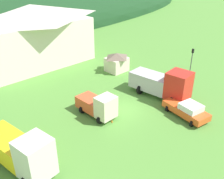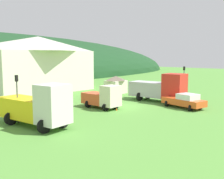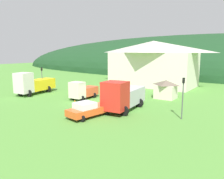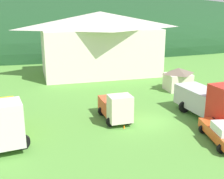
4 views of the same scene
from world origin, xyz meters
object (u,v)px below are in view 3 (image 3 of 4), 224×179
object	(u,v)px
depot_building	(153,63)
traffic_cone_near_pickup	(75,102)
crane_truck_red	(123,96)
flatbed_truck_yellow	(33,84)
traffic_light_west	(42,77)
traffic_light_east	(183,94)
play_shed_cream	(166,89)
light_truck_cream	(82,91)
service_pickup_orange	(88,109)

from	to	relation	value
depot_building	traffic_cone_near_pickup	xyz separation A→B (m)	(-2.75, -20.01, -4.64)
crane_truck_red	flatbed_truck_yellow	bearing A→B (deg)	-96.94
flatbed_truck_yellow	traffic_cone_near_pickup	distance (m)	9.54
traffic_light_west	traffic_light_east	bearing A→B (deg)	-5.15
crane_truck_red	traffic_light_east	distance (m)	6.92
play_shed_cream	crane_truck_red	distance (m)	9.63
depot_building	play_shed_cream	size ratio (longest dim) A/B	5.72
light_truck_cream	flatbed_truck_yellow	bearing A→B (deg)	-81.29
light_truck_cream	traffic_cone_near_pickup	size ratio (longest dim) A/B	8.08
crane_truck_red	depot_building	bearing A→B (deg)	-170.88
play_shed_cream	traffic_cone_near_pickup	distance (m)	13.45
play_shed_cream	crane_truck_red	xyz separation A→B (m)	(-1.68, -9.48, 0.38)
light_truck_cream	traffic_cone_near_pickup	distance (m)	2.24
depot_building	service_pickup_orange	bearing A→B (deg)	-81.66
service_pickup_orange	traffic_cone_near_pickup	xyz separation A→B (m)	(-6.36, 4.57, -0.83)
play_shed_cream	service_pickup_orange	distance (m)	14.17
flatbed_truck_yellow	traffic_light_east	xyz separation A→B (m)	(24.26, 0.07, 0.91)
traffic_cone_near_pickup	traffic_light_west	bearing A→B (deg)	166.02
flatbed_truck_yellow	crane_truck_red	size ratio (longest dim) A/B	0.98
crane_truck_red	traffic_light_west	bearing A→B (deg)	-104.19
crane_truck_red	service_pickup_orange	xyz separation A→B (m)	(-1.67, -4.28, -0.97)
traffic_light_west	traffic_cone_near_pickup	distance (m)	10.59
flatbed_truck_yellow	crane_truck_red	distance (m)	17.42
play_shed_cream	service_pickup_orange	world-z (taller)	play_shed_cream
depot_building	crane_truck_red	world-z (taller)	depot_building
traffic_light_west	flatbed_truck_yellow	bearing A→B (deg)	-75.86
flatbed_truck_yellow	crane_truck_red	world-z (taller)	crane_truck_red
depot_building	traffic_light_west	bearing A→B (deg)	-125.97
service_pickup_orange	traffic_cone_near_pickup	bearing A→B (deg)	-115.60
service_pickup_orange	light_truck_cream	bearing A→B (deg)	-124.23
flatbed_truck_yellow	traffic_light_east	size ratio (longest dim) A/B	1.70
depot_building	play_shed_cream	xyz separation A→B (m)	(6.96, -10.82, -3.23)
service_pickup_orange	traffic_cone_near_pickup	distance (m)	7.87
play_shed_cream	traffic_cone_near_pickup	size ratio (longest dim) A/B	5.32
depot_building	flatbed_truck_yellow	size ratio (longest dim) A/B	2.40
play_shed_cream	traffic_light_east	xyz separation A→B (m)	(5.16, -8.95, 1.23)
service_pickup_orange	traffic_light_east	bearing A→B (deg)	129.57
play_shed_cream	traffic_light_west	size ratio (longest dim) A/B	0.73
flatbed_truck_yellow	traffic_cone_near_pickup	world-z (taller)	flatbed_truck_yellow
traffic_light_east	flatbed_truck_yellow	bearing A→B (deg)	-179.83
depot_building	traffic_light_west	size ratio (longest dim) A/B	4.16
depot_building	traffic_light_west	distance (m)	21.76
play_shed_cream	light_truck_cream	size ratio (longest dim) A/B	0.66
flatbed_truck_yellow	play_shed_cream	bearing A→B (deg)	107.29
play_shed_cream	traffic_light_west	bearing A→B (deg)	-161.17
light_truck_cream	traffic_light_west	bearing A→B (deg)	-95.35
light_truck_cream	service_pickup_orange	xyz separation A→B (m)	(6.55, -6.40, -0.45)
play_shed_cream	light_truck_cream	distance (m)	12.34
light_truck_cream	traffic_light_east	world-z (taller)	traffic_light_east
play_shed_cream	flatbed_truck_yellow	world-z (taller)	flatbed_truck_yellow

